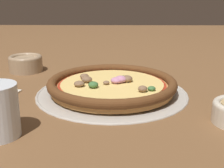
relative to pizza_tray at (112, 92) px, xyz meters
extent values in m
plane|color=brown|center=(0.00, 0.00, 0.00)|extent=(3.00, 3.00, 0.00)
cylinder|color=#B7B2A8|center=(0.00, 0.00, 0.00)|extent=(0.38, 0.38, 0.00)
torus|color=#B7B2A8|center=(0.00, 0.00, 0.00)|extent=(0.39, 0.39, 0.01)
cylinder|color=#BC7F42|center=(0.00, 0.00, 0.01)|extent=(0.31, 0.31, 0.02)
torus|color=#563319|center=(0.00, 0.00, 0.03)|extent=(0.33, 0.33, 0.02)
cylinder|color=#A32D19|center=(0.00, 0.00, 0.02)|extent=(0.27, 0.27, 0.00)
cylinder|color=#EAC670|center=(0.00, 0.00, 0.02)|extent=(0.26, 0.26, 0.00)
ellipsoid|color=#3D6B38|center=(0.03, -0.03, 0.03)|extent=(0.02, 0.02, 0.01)
ellipsoid|color=#3D6B38|center=(-0.06, -0.09, 0.03)|extent=(0.03, 0.03, 0.01)
ellipsoid|color=#3D6B38|center=(-0.04, 0.04, 0.03)|extent=(0.03, 0.03, 0.02)
ellipsoid|color=#C17FA3|center=(0.00, -0.01, 0.03)|extent=(0.03, 0.03, 0.01)
ellipsoid|color=brown|center=(-0.01, 0.01, 0.03)|extent=(0.02, 0.02, 0.01)
ellipsoid|color=brown|center=(-0.07, -0.07, 0.03)|extent=(0.03, 0.03, 0.01)
ellipsoid|color=#C17FA3|center=(0.01, -0.02, 0.03)|extent=(0.03, 0.03, 0.02)
ellipsoid|color=brown|center=(0.01, 0.06, 0.03)|extent=(0.04, 0.04, 0.02)
ellipsoid|color=brown|center=(0.01, -0.04, 0.03)|extent=(0.04, 0.04, 0.02)
ellipsoid|color=brown|center=(0.04, 0.07, 0.03)|extent=(0.03, 0.03, 0.01)
ellipsoid|color=brown|center=(-0.03, 0.08, 0.03)|extent=(0.04, 0.04, 0.01)
cylinder|color=#9E8466|center=(0.22, 0.28, 0.02)|extent=(0.11, 0.11, 0.04)
torus|color=#9E8466|center=(0.22, 0.28, 0.04)|extent=(0.11, 0.11, 0.01)
camera|label=1|loc=(-0.76, -0.01, 0.26)|focal=50.00mm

